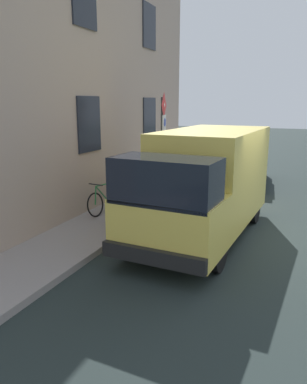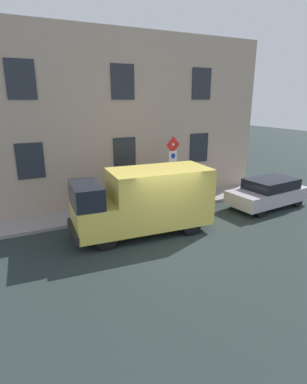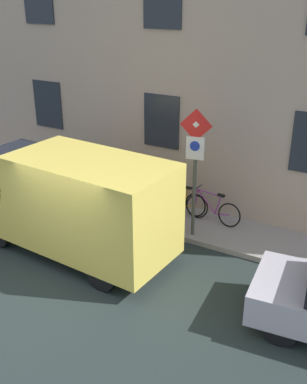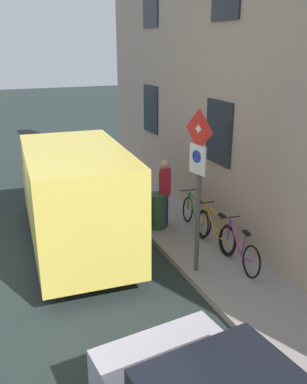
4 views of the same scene
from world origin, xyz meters
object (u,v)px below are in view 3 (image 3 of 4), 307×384
Objects in this scene: bicycle_purple at (212,209)px; bicycle_orange at (180,201)px; bicycle_green at (150,194)px; pedestrian at (124,180)px; sign_post_stacked at (195,156)px; delivery_van at (73,202)px; litter_bin at (121,199)px.

bicycle_orange is (-0.00, 0.97, 0.00)m from bicycle_purple.
pedestrian is at bearing 56.28° from bicycle_green.
bicycle_orange is at bearing 6.30° from bicycle_purple.
bicycle_green is (0.00, 1.94, 0.00)m from bicycle_purple.
delivery_van is (-1.92, 2.26, -0.95)m from sign_post_stacked.
sign_post_stacked reaches higher than pedestrian.
sign_post_stacked is 1.85× the size of pedestrian.
bicycle_purple is 1.00× the size of bicycle_green.
sign_post_stacked is at bearing 159.40° from bicycle_green.
sign_post_stacked is 3.12m from delivery_van.
bicycle_orange and bicycle_green have the same top height.
sign_post_stacked is 2.20m from bicycle_orange.
delivery_van reaches higher than bicycle_purple.
sign_post_stacked is 2.67m from pedestrian.
delivery_van reaches higher than litter_bin.
delivery_van is 3.18× the size of bicycle_purple.
pedestrian is 0.55m from litter_bin.
bicycle_green is at bearing 0.42° from bicycle_orange.
bicycle_purple is 2.59m from pedestrian.
delivery_van is 3.84m from bicycle_purple.
pedestrian is (2.30, 0.07, -0.26)m from delivery_van.
sign_post_stacked is 3.54× the size of litter_bin.
delivery_van is 3.17× the size of pedestrian.
sign_post_stacked is 1.86× the size of bicycle_purple.
litter_bin is (2.06, -0.00, -0.74)m from delivery_van.
bicycle_purple is at bearing -172.46° from bicycle_green.
bicycle_green is at bearing -11.01° from pedestrian.
bicycle_purple is 1.90× the size of litter_bin.
sign_post_stacked is at bearing 89.58° from bicycle_purple.
bicycle_green is (0.00, 0.97, 0.00)m from bicycle_orange.
bicycle_orange is 1.64m from litter_bin.
sign_post_stacked reaches higher than delivery_van.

